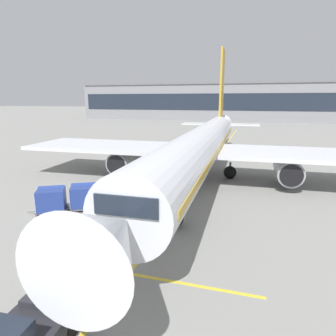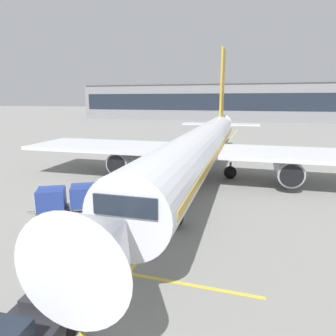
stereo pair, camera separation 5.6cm
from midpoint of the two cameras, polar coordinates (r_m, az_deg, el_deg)
name	(u,v)px [view 1 (the left image)]	position (r m, az deg, el deg)	size (l,w,h in m)	color
ground_plane	(101,241)	(18.36, -12.87, -13.46)	(600.00, 600.00, 0.00)	gray
parked_airplane	(203,145)	(30.36, 6.65, 4.34)	(37.80, 47.74, 15.75)	silver
belt_loader	(134,189)	(24.66, -6.56, -4.04)	(5.16, 3.75, 3.12)	gold
baggage_cart_lead	(84,196)	(23.23, -15.94, -5.25)	(2.77, 2.36, 1.91)	#515156
baggage_cart_second	(51,200)	(23.21, -21.62, -5.69)	(2.77, 2.36, 1.91)	#515156
ground_crew_by_loader	(103,201)	(21.82, -12.40, -6.24)	(0.41, 0.48, 1.74)	black
ground_crew_by_carts	(122,194)	(23.09, -8.92, -5.00)	(0.41, 0.49, 1.74)	black
ground_crew_marshaller	(125,187)	(24.81, -8.37, -3.71)	(0.26, 0.57, 1.74)	#333847
safety_cone_engine_keepout	(137,185)	(27.73, -6.02, -3.21)	(0.66, 0.66, 0.74)	black
safety_cone_wingtip	(147,174)	(32.01, -4.12, -1.09)	(0.53, 0.53, 0.60)	black
apron_guidance_line_lead_in	(198,181)	(30.26, 5.76, -2.52)	(0.20, 110.00, 0.01)	yellow
apron_guidance_line_stop_bar	(133,274)	(15.01, -6.78, -19.66)	(12.00, 0.20, 0.01)	yellow
terminal_building	(218,102)	(121.51, 9.60, 12.43)	(111.08, 14.68, 14.40)	gray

